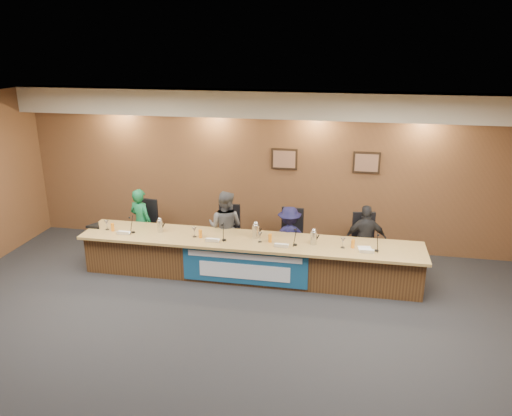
# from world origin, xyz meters

# --- Properties ---
(floor) EXTENTS (10.00, 10.00, 0.00)m
(floor) POSITION_xyz_m (0.00, 0.00, 0.00)
(floor) COLOR black
(floor) RESTS_ON ground
(ceiling) EXTENTS (10.00, 8.00, 0.04)m
(ceiling) POSITION_xyz_m (0.00, 0.00, 3.20)
(ceiling) COLOR silver
(ceiling) RESTS_ON wall_back
(wall_back) EXTENTS (10.00, 0.04, 3.20)m
(wall_back) POSITION_xyz_m (0.00, 4.00, 1.60)
(wall_back) COLOR brown
(wall_back) RESTS_ON floor
(soffit) EXTENTS (10.00, 0.50, 0.50)m
(soffit) POSITION_xyz_m (0.00, 3.75, 2.95)
(soffit) COLOR beige
(soffit) RESTS_ON wall_back
(dais_body) EXTENTS (6.00, 0.80, 0.70)m
(dais_body) POSITION_xyz_m (0.00, 2.40, 0.35)
(dais_body) COLOR #4B2F17
(dais_body) RESTS_ON floor
(dais_top) EXTENTS (6.10, 0.95, 0.05)m
(dais_top) POSITION_xyz_m (0.00, 2.35, 0.72)
(dais_top) COLOR #A27F45
(dais_top) RESTS_ON dais_body
(banner) EXTENTS (2.20, 0.02, 0.65)m
(banner) POSITION_xyz_m (0.00, 1.99, 0.38)
(banner) COLOR navy
(banner) RESTS_ON dais_body
(banner_text_upper) EXTENTS (2.00, 0.01, 0.10)m
(banner_text_upper) POSITION_xyz_m (0.00, 1.97, 0.58)
(banner_text_upper) COLOR silver
(banner_text_upper) RESTS_ON banner
(banner_text_lower) EXTENTS (1.60, 0.01, 0.28)m
(banner_text_lower) POSITION_xyz_m (0.00, 1.97, 0.30)
(banner_text_lower) COLOR silver
(banner_text_lower) RESTS_ON banner
(wall_photo_left) EXTENTS (0.52, 0.04, 0.42)m
(wall_photo_left) POSITION_xyz_m (0.40, 3.97, 1.85)
(wall_photo_left) COLOR black
(wall_photo_left) RESTS_ON wall_back
(wall_photo_right) EXTENTS (0.52, 0.04, 0.42)m
(wall_photo_right) POSITION_xyz_m (2.00, 3.97, 1.85)
(wall_photo_right) COLOR black
(wall_photo_right) RESTS_ON wall_back
(panelist_a) EXTENTS (0.58, 0.48, 1.37)m
(panelist_a) POSITION_xyz_m (-2.29, 2.96, 0.69)
(panelist_a) COLOR #0F5831
(panelist_a) RESTS_ON floor
(panelist_b) EXTENTS (0.76, 0.63, 1.43)m
(panelist_b) POSITION_xyz_m (-0.58, 2.96, 0.71)
(panelist_b) COLOR #4E4F52
(panelist_b) RESTS_ON floor
(panelist_c) EXTENTS (0.85, 0.62, 1.19)m
(panelist_c) POSITION_xyz_m (0.65, 2.96, 0.60)
(panelist_c) COLOR #111134
(panelist_c) RESTS_ON floor
(panelist_d) EXTENTS (0.80, 0.41, 1.31)m
(panelist_d) POSITION_xyz_m (2.05, 2.96, 0.65)
(panelist_d) COLOR black
(panelist_d) RESTS_ON floor
(office_chair_a) EXTENTS (0.53, 0.53, 0.08)m
(office_chair_a) POSITION_xyz_m (-2.29, 3.06, 0.48)
(office_chair_a) COLOR black
(office_chair_a) RESTS_ON floor
(office_chair_b) EXTENTS (0.50, 0.50, 0.08)m
(office_chair_b) POSITION_xyz_m (-0.58, 3.06, 0.48)
(office_chair_b) COLOR black
(office_chair_b) RESTS_ON floor
(office_chair_c) EXTENTS (0.52, 0.52, 0.08)m
(office_chair_c) POSITION_xyz_m (0.65, 3.06, 0.48)
(office_chair_c) COLOR black
(office_chair_c) RESTS_ON floor
(office_chair_d) EXTENTS (0.56, 0.56, 0.08)m
(office_chair_d) POSITION_xyz_m (2.05, 3.06, 0.48)
(office_chair_d) COLOR black
(office_chair_d) RESTS_ON floor
(nameplate_a) EXTENTS (0.24, 0.08, 0.10)m
(nameplate_a) POSITION_xyz_m (-2.28, 2.12, 0.80)
(nameplate_a) COLOR white
(nameplate_a) RESTS_ON dais_top
(microphone_a) EXTENTS (0.07, 0.07, 0.02)m
(microphone_a) POSITION_xyz_m (-2.14, 2.27, 0.76)
(microphone_a) COLOR black
(microphone_a) RESTS_ON dais_top
(juice_glass_a) EXTENTS (0.06, 0.06, 0.15)m
(juice_glass_a) POSITION_xyz_m (-2.54, 2.28, 0.82)
(juice_glass_a) COLOR orange
(juice_glass_a) RESTS_ON dais_top
(water_glass_a) EXTENTS (0.08, 0.08, 0.18)m
(water_glass_a) POSITION_xyz_m (-2.68, 2.32, 0.84)
(water_glass_a) COLOR silver
(water_glass_a) RESTS_ON dais_top
(nameplate_b) EXTENTS (0.24, 0.08, 0.10)m
(nameplate_b) POSITION_xyz_m (-0.60, 2.09, 0.80)
(nameplate_b) COLOR white
(nameplate_b) RESTS_ON dais_top
(microphone_b) EXTENTS (0.07, 0.07, 0.02)m
(microphone_b) POSITION_xyz_m (-0.41, 2.22, 0.76)
(microphone_b) COLOR black
(microphone_b) RESTS_ON dais_top
(juice_glass_b) EXTENTS (0.06, 0.06, 0.15)m
(juice_glass_b) POSITION_xyz_m (-0.86, 2.27, 0.82)
(juice_glass_b) COLOR orange
(juice_glass_b) RESTS_ON dais_top
(water_glass_b) EXTENTS (0.08, 0.08, 0.18)m
(water_glass_b) POSITION_xyz_m (-0.98, 2.28, 0.84)
(water_glass_b) COLOR silver
(water_glass_b) RESTS_ON dais_top
(nameplate_c) EXTENTS (0.24, 0.08, 0.10)m
(nameplate_c) POSITION_xyz_m (0.62, 2.08, 0.80)
(nameplate_c) COLOR white
(nameplate_c) RESTS_ON dais_top
(microphone_c) EXTENTS (0.07, 0.07, 0.02)m
(microphone_c) POSITION_xyz_m (0.84, 2.24, 0.76)
(microphone_c) COLOR black
(microphone_c) RESTS_ON dais_top
(juice_glass_c) EXTENTS (0.06, 0.06, 0.15)m
(juice_glass_c) POSITION_xyz_m (0.40, 2.30, 0.82)
(juice_glass_c) COLOR orange
(juice_glass_c) RESTS_ON dais_top
(water_glass_c) EXTENTS (0.08, 0.08, 0.18)m
(water_glass_c) POSITION_xyz_m (0.22, 2.27, 0.84)
(water_glass_c) COLOR silver
(water_glass_c) RESTS_ON dais_top
(nameplate_d) EXTENTS (0.24, 0.08, 0.10)m
(nameplate_d) POSITION_xyz_m (2.05, 2.11, 0.80)
(nameplate_d) COLOR white
(nameplate_d) RESTS_ON dais_top
(microphone_d) EXTENTS (0.07, 0.07, 0.02)m
(microphone_d) POSITION_xyz_m (2.21, 2.25, 0.76)
(microphone_d) COLOR black
(microphone_d) RESTS_ON dais_top
(juice_glass_d) EXTENTS (0.06, 0.06, 0.15)m
(juice_glass_d) POSITION_xyz_m (1.82, 2.31, 0.82)
(juice_glass_d) COLOR orange
(juice_glass_d) RESTS_ON dais_top
(water_glass_d) EXTENTS (0.08, 0.08, 0.18)m
(water_glass_d) POSITION_xyz_m (1.65, 2.28, 0.84)
(water_glass_d) COLOR silver
(water_glass_d) RESTS_ON dais_top
(carafe_left) EXTENTS (0.11, 0.11, 0.23)m
(carafe_left) POSITION_xyz_m (-1.66, 2.39, 0.86)
(carafe_left) COLOR silver
(carafe_left) RESTS_ON dais_top
(carafe_mid) EXTENTS (0.13, 0.13, 0.24)m
(carafe_mid) POSITION_xyz_m (0.11, 2.46, 0.87)
(carafe_mid) COLOR silver
(carafe_mid) RESTS_ON dais_top
(carafe_right) EXTENTS (0.11, 0.11, 0.23)m
(carafe_right) POSITION_xyz_m (1.15, 2.35, 0.87)
(carafe_right) COLOR silver
(carafe_right) RESTS_ON dais_top
(speakerphone) EXTENTS (0.32, 0.32, 0.05)m
(speakerphone) POSITION_xyz_m (-2.97, 2.39, 0.78)
(speakerphone) COLOR black
(speakerphone) RESTS_ON dais_top
(paper_stack) EXTENTS (0.26, 0.33, 0.01)m
(paper_stack) POSITION_xyz_m (2.03, 2.28, 0.75)
(paper_stack) COLOR white
(paper_stack) RESTS_ON dais_top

